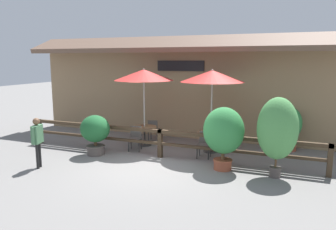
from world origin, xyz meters
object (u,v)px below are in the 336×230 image
Objects in this scene: dining_table_near at (145,130)px; patio_umbrella_middle at (212,76)px; chair_near_wallside at (154,129)px; pedestrian at (37,136)px; patio_umbrella_near at (144,75)px; potted_plant_small_flowering at (95,131)px; chair_middle_wallside at (216,134)px; chair_middle_streetside at (204,143)px; potted_plant_corner_fern at (224,132)px; potted_plant_broad_leaf at (289,126)px; chair_near_streetside at (135,137)px; dining_table_middle at (211,136)px; potted_plant_entrance_palm at (278,129)px.

patio_umbrella_middle reaches higher than dining_table_near.
chair_near_wallside is 3.43m from patio_umbrella_middle.
pedestrian is (-1.87, -4.34, 0.50)m from chair_near_wallside.
patio_umbrella_near reaches higher than potted_plant_small_flowering.
patio_umbrella_middle is 1.90× the size of pedestrian.
chair_middle_wallside is (-0.00, 0.75, -2.19)m from patio_umbrella_middle.
potted_plant_corner_fern is at bearing -52.88° from chair_middle_streetside.
potted_plant_corner_fern is at bearing 93.33° from pedestrian.
potted_plant_broad_leaf is at bearing 13.74° from dining_table_near.
chair_middle_wallside is (2.53, 0.05, 0.00)m from chair_near_wallside.
potted_plant_corner_fern is 3.44m from potted_plant_broad_leaf.
chair_near_streetside is 1.00× the size of chair_near_wallside.
patio_umbrella_near reaches higher than chair_middle_wallside.
dining_table_middle is at bearing 112.84° from pedestrian.
pedestrian is at bearing -114.23° from potted_plant_small_flowering.
dining_table_near is 5.32m from potted_plant_broad_leaf.
dining_table_near is at bearing -178.85° from patio_umbrella_middle.
patio_umbrella_middle is 1.30× the size of potted_plant_entrance_palm.
patio_umbrella_middle is 1.55× the size of potted_plant_corner_fern.
potted_plant_entrance_palm is (4.86, -2.53, 0.88)m from chair_near_wallside.
potted_plant_small_flowering is 6.88m from potted_plant_broad_leaf.
chair_near_streetside is (-0.01, -0.75, -2.19)m from patio_umbrella_near.
potted_plant_broad_leaf is at bearing 13.74° from patio_umbrella_near.
chair_near_streetside is at bearing -162.93° from patio_umbrella_middle.
chair_near_streetside is 1.00× the size of chair_middle_streetside.
dining_table_middle is 1.09× the size of chair_middle_wallside.
potted_plant_small_flowering reaches higher than chair_middle_wallside.
chair_near_wallside is 0.39× the size of potted_plant_entrance_palm.
potted_plant_small_flowering reaches higher than dining_table_near.
potted_plant_entrance_palm is (4.90, -1.79, 0.78)m from dining_table_near.
patio_umbrella_near is at bearing 136.32° from pedestrian.
potted_plant_small_flowering is at bearing -178.75° from potted_plant_corner_fern.
potted_plant_small_flowering is 0.61× the size of potted_plant_entrance_palm.
chair_near_wallside is at bearing -174.23° from potted_plant_broad_leaf.
potted_plant_corner_fern is (0.81, -1.74, -1.55)m from patio_umbrella_middle.
patio_umbrella_middle reaches higher than potted_plant_small_flowering.
patio_umbrella_near is at bearing 60.41° from potted_plant_small_flowering.
potted_plant_small_flowering is at bearing -152.98° from dining_table_middle.
chair_near_wallside is at bearing 86.44° from dining_table_near.
patio_umbrella_near reaches higher than potted_plant_broad_leaf.
patio_umbrella_near and patio_umbrella_middle have the same top height.
potted_plant_entrance_palm reaches higher than dining_table_near.
potted_plant_corner_fern is 0.84× the size of potted_plant_entrance_palm.
patio_umbrella_middle is at bearing 141.54° from potted_plant_entrance_palm.
chair_near_wallside is 0.55× the size of potted_plant_broad_leaf.
pedestrian is at bearing 58.25° from chair_middle_wallside.
potted_plant_broad_leaf is at bearing 25.19° from patio_umbrella_middle.
pedestrian is (-5.22, -1.91, -0.15)m from potted_plant_corner_fern.
patio_umbrella_near reaches higher than chair_middle_streetside.
patio_umbrella_near is 2.32m from chair_near_streetside.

